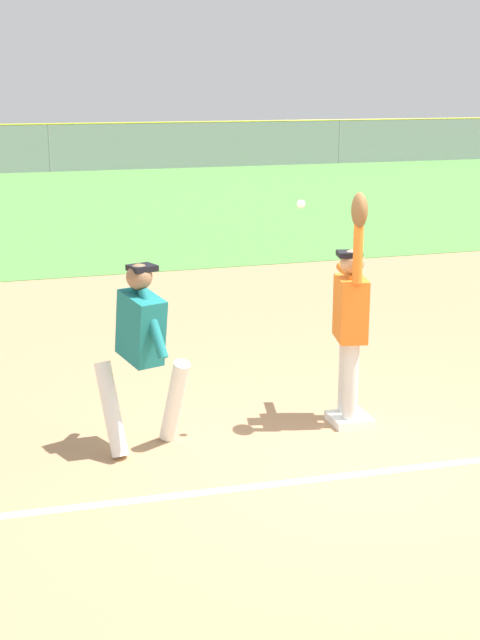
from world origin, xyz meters
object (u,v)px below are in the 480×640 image
runner (141,344)px  baseball (301,204)px  fielder (351,312)px  parked_car_blue (0,148)px  first_base (349,419)px  parked_car_green (115,145)px

runner → baseball: (1.43, -0.14, 1.20)m
fielder → parked_car_blue: size_ratio=0.51×
fielder → runner: size_ratio=1.33×
runner → baseball: baseball is taller
first_base → parked_car_green: size_ratio=0.08×
fielder → parked_car_green: bearing=-82.7°
baseball → parked_car_green: 29.97m
first_base → parked_car_blue: size_ratio=0.09×
parked_car_blue → parked_car_green: bearing=0.5°
fielder → runner: 2.03m
baseball → parked_car_blue: 29.60m
first_base → runner: runner is taller
first_base → parked_car_blue: parked_car_blue is taller
fielder → runner: (-2.02, -0.02, -0.12)m
first_base → runner: size_ratio=0.22×
runner → baseball: 1.87m
runner → parked_car_blue: runner is taller
baseball → parked_car_green: baseball is taller
fielder → baseball: bearing=27.6°
fielder → parked_car_blue: bearing=-73.7°
parked_car_green → runner: bearing=-104.4°
fielder → runner: fielder is taller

